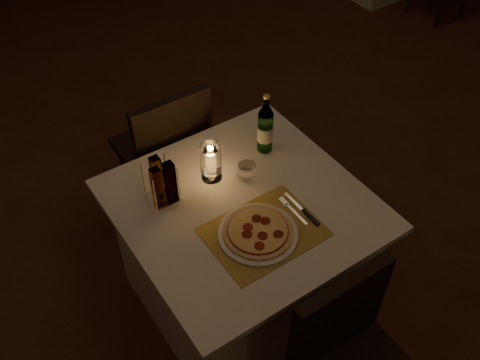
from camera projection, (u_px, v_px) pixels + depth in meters
floor at (232, 245)px, 3.04m from camera, size 8.00×10.00×0.02m
main_table at (242, 256)px, 2.51m from camera, size 1.00×1.00×0.74m
chair_near at (352, 356)px, 1.97m from camera, size 0.42×0.42×0.90m
chair_far at (166, 145)px, 2.81m from camera, size 0.42×0.42×0.90m
placemat at (264, 232)px, 2.14m from camera, size 0.45×0.34×0.00m
plate at (258, 234)px, 2.12m from camera, size 0.32×0.32×0.01m
pizza at (258, 231)px, 2.11m from camera, size 0.28×0.28×0.02m
fork at (291, 209)px, 2.22m from camera, size 0.02×0.18×0.00m
knife at (307, 214)px, 2.20m from camera, size 0.02×0.22×0.01m
tumbler at (247, 172)px, 2.33m from camera, size 0.08×0.08×0.08m
water_bottle at (265, 129)px, 2.41m from camera, size 0.07×0.07×0.30m
hurricane_candle at (211, 160)px, 2.29m from camera, size 0.09×0.09×0.18m
cruet_caddy at (162, 183)px, 2.20m from camera, size 0.12×0.12×0.21m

